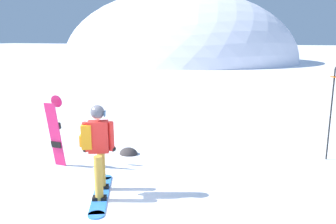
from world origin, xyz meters
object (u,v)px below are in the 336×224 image
at_px(snowboarder_main, 97,148).
at_px(piste_marker_near, 331,108).
at_px(spare_snowboard, 56,131).
at_px(rock_dark, 129,154).

distance_m(snowboarder_main, piste_marker_near, 5.49).
bearing_deg(spare_snowboard, rock_dark, 50.78).
height_order(spare_snowboard, piste_marker_near, piste_marker_near).
distance_m(spare_snowboard, piste_marker_near, 6.39).
xyz_separation_m(snowboarder_main, piste_marker_near, (4.10, 3.64, 0.36)).
distance_m(snowboarder_main, spare_snowboard, 1.90).
relative_size(snowboarder_main, rock_dark, 3.62).
distance_m(piste_marker_near, rock_dark, 5.02).
height_order(snowboarder_main, rock_dark, snowboarder_main).
xyz_separation_m(snowboarder_main, rock_dark, (-0.56, 2.26, -0.92)).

